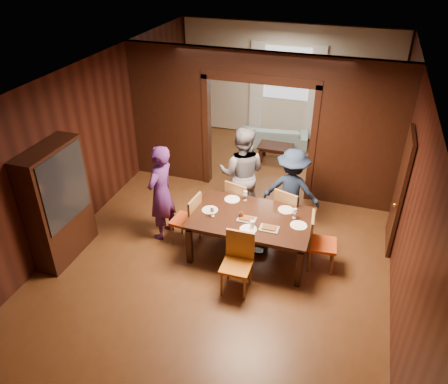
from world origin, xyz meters
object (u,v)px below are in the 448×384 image
(chair_left, at_px, (185,219))
(chair_right, at_px, (323,243))
(dining_table, at_px, (251,236))
(coffee_table, at_px, (275,153))
(sofa, at_px, (274,136))
(chair_far_r, at_px, (290,211))
(hutch, at_px, (58,204))
(person_navy, at_px, (292,190))
(chair_near, at_px, (236,265))
(person_grey, at_px, (242,173))
(chair_far_l, at_px, (241,202))
(person_purple, at_px, (161,193))

(chair_left, distance_m, chair_right, 2.36)
(dining_table, distance_m, coffee_table, 3.57)
(sofa, distance_m, chair_far_r, 3.79)
(chair_left, height_order, hutch, hutch)
(chair_left, bearing_deg, person_navy, 127.87)
(person_navy, distance_m, chair_right, 1.23)
(chair_left, bearing_deg, chair_near, 59.78)
(person_navy, distance_m, chair_far_r, 0.38)
(person_navy, relative_size, coffee_table, 1.98)
(person_grey, distance_m, chair_near, 2.10)
(person_navy, height_order, coffee_table, person_navy)
(dining_table, distance_m, chair_near, 0.91)
(coffee_table, bearing_deg, chair_right, -66.53)
(coffee_table, bearing_deg, sofa, 104.82)
(chair_near, bearing_deg, chair_far_r, 72.89)
(chair_far_r, bearing_deg, person_navy, -63.67)
(person_grey, xyz_separation_m, dining_table, (0.49, -1.09, -0.54))
(chair_far_l, bearing_deg, chair_right, 169.88)
(chair_near, bearing_deg, dining_table, 89.81)
(chair_far_r, height_order, hutch, hutch)
(person_purple, xyz_separation_m, chair_far_l, (1.24, 0.74, -0.40))
(person_grey, bearing_deg, chair_far_r, 155.52)
(dining_table, relative_size, chair_far_l, 2.03)
(chair_far_l, distance_m, chair_near, 1.74)
(person_grey, distance_m, dining_table, 1.31)
(person_navy, distance_m, chair_far_l, 0.95)
(chair_far_l, bearing_deg, dining_table, 132.47)
(person_navy, bearing_deg, chair_far_r, 99.53)
(chair_far_r, distance_m, hutch, 3.92)
(sofa, xyz_separation_m, hutch, (-2.41, -5.35, 0.75))
(chair_right, height_order, chair_near, same)
(person_purple, relative_size, chair_right, 1.82)
(coffee_table, height_order, chair_far_r, chair_far_r)
(chair_right, distance_m, hutch, 4.31)
(dining_table, distance_m, chair_far_r, 0.93)
(chair_right, xyz_separation_m, chair_near, (-1.17, -0.94, 0.00))
(dining_table, relative_size, chair_right, 2.03)
(hutch, bearing_deg, person_navy, 29.27)
(person_grey, bearing_deg, chair_right, 140.88)
(sofa, xyz_separation_m, chair_far_l, (0.17, -3.62, 0.24))
(chair_left, distance_m, hutch, 2.09)
(hutch, bearing_deg, sofa, 65.73)
(person_navy, distance_m, chair_near, 1.97)
(dining_table, bearing_deg, chair_far_r, 57.10)
(sofa, distance_m, coffee_table, 0.89)
(sofa, bearing_deg, chair_near, 88.48)
(chair_near, bearing_deg, coffee_table, 93.82)
(dining_table, xyz_separation_m, coffee_table, (-0.35, 3.55, -0.18))
(person_purple, bearing_deg, chair_left, 89.66)
(person_purple, bearing_deg, person_grey, 140.60)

